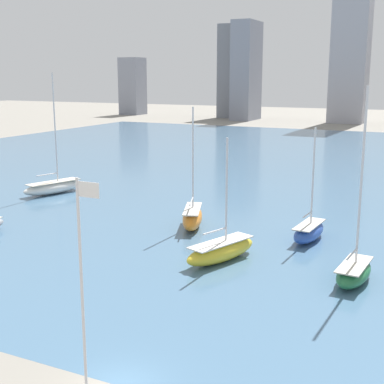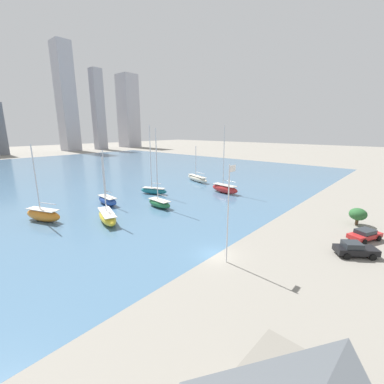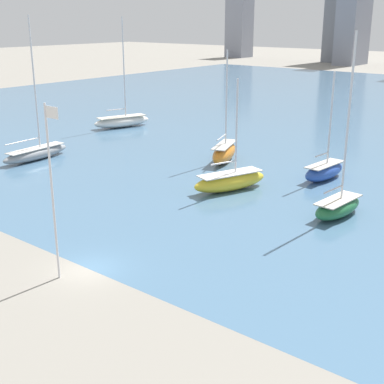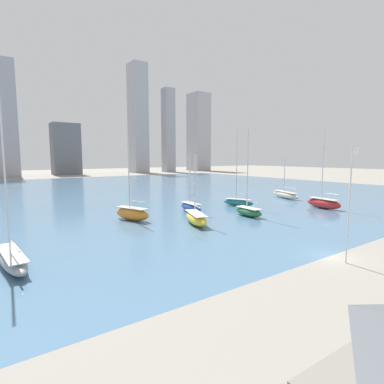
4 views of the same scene
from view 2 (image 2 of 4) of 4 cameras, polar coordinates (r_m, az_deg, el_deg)
ground_plane at (r=32.21m, az=5.19°, el=-13.70°), size 500.00×500.00×0.00m
harbor_water at (r=90.96m, az=-33.13°, el=2.15°), size 180.00×140.00×0.00m
flag_pole at (r=28.41m, az=8.07°, el=-4.24°), size 1.24×0.14×11.25m
yard_shrub at (r=48.42m, az=32.95°, el=-4.18°), size 2.54×2.54×2.73m
distant_city_skyline at (r=193.78m, az=-34.86°, el=14.75°), size 225.68×21.53×70.72m
sailboat_red at (r=61.58m, az=7.27°, el=0.81°), size 3.02×7.80×15.74m
sailboat_teal at (r=60.83m, az=-8.52°, el=0.45°), size 4.23×6.81×15.78m
sailboat_yellow at (r=44.28m, az=-18.31°, el=-5.20°), size 4.87×8.31×10.65m
sailboat_cream at (r=74.64m, az=1.14°, el=3.03°), size 4.81×10.12×10.25m
sailboat_blue at (r=54.46m, az=-18.29°, el=-1.71°), size 2.64×6.57×10.96m
sailboat_orange at (r=49.08m, az=-30.17°, el=-4.34°), size 4.34×7.30×12.60m
sailboat_green at (r=50.34m, az=-7.28°, el=-2.35°), size 2.73×6.30×15.02m
parked_pickup_black at (r=37.03m, az=32.47°, el=-10.65°), size 4.38×4.89×1.75m
parked_sedan_red at (r=42.76m, az=34.02°, el=-7.82°), size 5.15×3.83×1.54m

